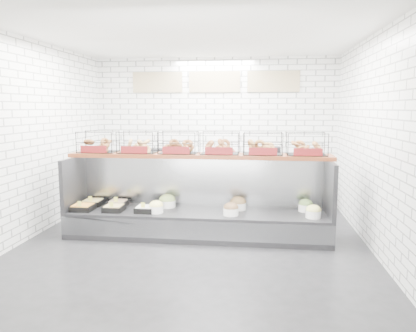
# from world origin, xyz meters

# --- Properties ---
(ground) EXTENTS (5.50, 5.50, 0.00)m
(ground) POSITION_xyz_m (0.00, 0.00, 0.00)
(ground) COLOR black
(ground) RESTS_ON ground
(room_shell) EXTENTS (5.02, 5.51, 3.01)m
(room_shell) POSITION_xyz_m (0.00, 0.60, 2.06)
(room_shell) COLOR white
(room_shell) RESTS_ON ground
(display_case) EXTENTS (4.00, 0.90, 1.20)m
(display_case) POSITION_xyz_m (-0.01, 0.35, 0.32)
(display_case) COLOR black
(display_case) RESTS_ON ground
(bagel_shelf) EXTENTS (4.10, 0.50, 0.40)m
(bagel_shelf) POSITION_xyz_m (0.00, 0.52, 1.38)
(bagel_shelf) COLOR #532311
(bagel_shelf) RESTS_ON display_case
(prep_counter) EXTENTS (4.00, 0.60, 1.20)m
(prep_counter) POSITION_xyz_m (-0.00, 2.43, 0.47)
(prep_counter) COLOR #93969B
(prep_counter) RESTS_ON ground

